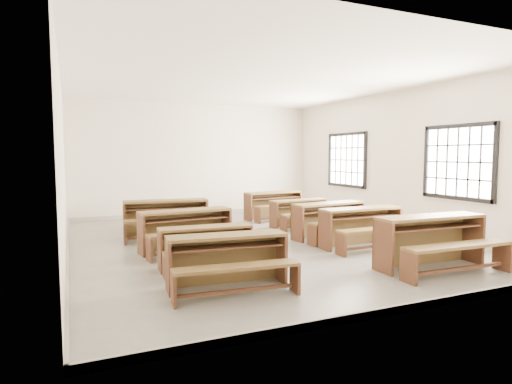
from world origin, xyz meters
name	(u,v)px	position (x,y,z in m)	size (l,w,h in m)	color
room	(260,134)	(0.09, 0.00, 2.14)	(8.50, 8.50, 3.20)	gray
desk_set_0	(228,257)	(-1.55, -2.63, 0.41)	(1.63, 0.95, 0.70)	brown
desk_set_1	(206,244)	(-1.51, -1.55, 0.37)	(1.46, 0.81, 0.64)	brown
desk_set_2	(187,227)	(-1.49, -0.29, 0.44)	(1.74, 1.02, 0.75)	brown
desk_set_3	(166,216)	(-1.56, 1.18, 0.46)	(1.83, 1.08, 0.79)	brown
desk_set_4	(159,213)	(-1.48, 2.32, 0.38)	(1.50, 0.87, 0.65)	brown
desk_set_5	(433,238)	(1.66, -2.95, 0.47)	(1.84, 1.01, 0.81)	brown
desk_set_6	(363,224)	(1.64, -1.27, 0.43)	(1.65, 0.86, 0.74)	brown
desk_set_7	(330,218)	(1.56, -0.30, 0.43)	(1.74, 1.04, 0.74)	brown
desk_set_8	(299,211)	(1.70, 1.24, 0.38)	(1.51, 0.88, 0.65)	brown
desk_set_9	(274,203)	(1.69, 2.62, 0.43)	(1.72, 1.03, 0.74)	brown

